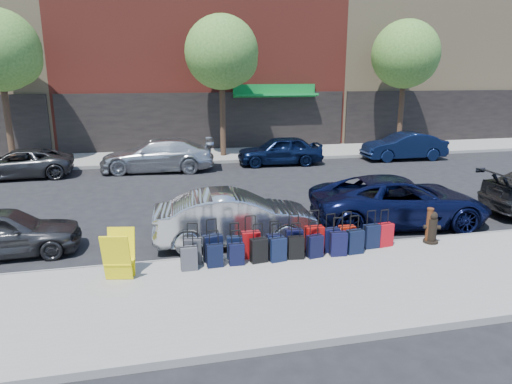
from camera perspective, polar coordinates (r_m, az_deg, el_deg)
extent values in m
plane|color=black|center=(15.82, -0.57, -1.79)|extent=(120.00, 120.00, 0.00)
cube|color=gray|center=(9.95, 7.59, -11.71)|extent=(60.00, 4.00, 0.15)
cube|color=gray|center=(25.42, -5.39, 4.59)|extent=(60.00, 4.00, 0.15)
cube|color=gray|center=(11.69, 4.15, -7.48)|extent=(60.00, 0.08, 0.15)
cube|color=gray|center=(23.45, -4.73, 3.76)|extent=(60.00, 0.08, 0.15)
cube|color=black|center=(27.11, -6.02, 8.67)|extent=(16.66, 0.15, 3.40)
cube|color=#0C732B|center=(27.43, 2.49, 11.94)|extent=(5.00, 0.91, 0.27)
cube|color=#0C732B|center=(27.70, 2.33, 12.70)|extent=(5.00, 0.10, 0.60)
cube|color=#9D8660|center=(38.31, 18.62, 20.68)|extent=(15.00, 12.00, 18.00)
cube|color=black|center=(33.08, 23.02, 8.66)|extent=(14.70, 0.15, 3.40)
cylinder|color=black|center=(25.33, -28.67, 8.51)|extent=(0.30, 0.30, 4.80)
sphere|color=#386822|center=(25.11, -28.05, 14.50)|extent=(2.58, 2.58, 2.58)
cylinder|color=black|center=(24.69, -4.20, 10.11)|extent=(0.30, 0.30, 4.80)
sphere|color=#386822|center=(24.64, -4.33, 17.02)|extent=(3.80, 3.80, 3.80)
sphere|color=#386822|center=(24.72, -2.89, 16.15)|extent=(2.58, 2.58, 2.58)
cylinder|color=black|center=(28.25, 17.70, 10.04)|extent=(0.30, 0.30, 4.80)
sphere|color=#386822|center=(28.20, 18.18, 16.05)|extent=(3.80, 3.80, 3.80)
sphere|color=#386822|center=(28.50, 19.19, 15.18)|extent=(2.58, 2.58, 2.58)
cube|color=#35363A|center=(10.79, -7.89, -7.34)|extent=(0.44, 0.28, 0.61)
cylinder|color=black|center=(10.56, -8.02, -3.99)|extent=(0.23, 0.07, 0.03)
cube|color=black|center=(10.88, -5.40, -7.01)|extent=(0.47, 0.32, 0.64)
cylinder|color=black|center=(10.64, -5.49, -3.52)|extent=(0.24, 0.08, 0.03)
cube|color=black|center=(11.00, -2.69, -6.95)|extent=(0.39, 0.25, 0.55)
cylinder|color=black|center=(10.80, -2.72, -4.01)|extent=(0.21, 0.06, 0.03)
cube|color=maroon|center=(11.03, -0.65, -6.60)|extent=(0.44, 0.25, 0.65)
cylinder|color=black|center=(10.79, -0.66, -3.12)|extent=(0.24, 0.04, 0.03)
cube|color=black|center=(11.13, 2.33, -6.68)|extent=(0.37, 0.21, 0.55)
cylinder|color=black|center=(10.93, 2.36, -3.76)|extent=(0.21, 0.04, 0.03)
cube|color=black|center=(11.31, 4.76, -6.18)|extent=(0.42, 0.25, 0.62)
cylinder|color=black|center=(11.09, 4.83, -2.94)|extent=(0.23, 0.04, 0.03)
cube|color=#970B09|center=(11.42, 7.28, -5.91)|extent=(0.45, 0.25, 0.67)
cylinder|color=black|center=(11.19, 7.40, -2.43)|extent=(0.25, 0.03, 0.03)
cube|color=black|center=(11.55, 9.34, -5.94)|extent=(0.42, 0.25, 0.60)
cylinder|color=black|center=(11.34, 9.48, -2.85)|extent=(0.23, 0.05, 0.03)
cube|color=#971809|center=(11.79, 11.27, -5.59)|extent=(0.41, 0.24, 0.60)
cylinder|color=black|center=(11.59, 11.43, -2.57)|extent=(0.23, 0.04, 0.03)
cube|color=black|center=(12.00, 14.24, -5.39)|extent=(0.42, 0.25, 0.61)
cylinder|color=black|center=(11.80, 14.44, -2.39)|extent=(0.23, 0.05, 0.03)
cube|color=#A90A14|center=(12.20, 15.80, -5.18)|extent=(0.43, 0.28, 0.60)
cylinder|color=black|center=(12.01, 16.01, -2.26)|extent=(0.23, 0.07, 0.03)
cube|color=#3E3E43|center=(10.50, -8.38, -8.19)|extent=(0.37, 0.22, 0.55)
cylinder|color=black|center=(10.28, -8.50, -5.13)|extent=(0.21, 0.03, 0.03)
cube|color=black|center=(10.59, -5.19, -7.91)|extent=(0.37, 0.23, 0.54)
cylinder|color=black|center=(10.38, -5.27, -4.93)|extent=(0.21, 0.04, 0.03)
cube|color=black|center=(10.67, -2.46, -7.77)|extent=(0.35, 0.21, 0.51)
cylinder|color=black|center=(10.47, -2.49, -4.95)|extent=(0.20, 0.04, 0.03)
cube|color=black|center=(10.79, 0.34, -7.30)|extent=(0.42, 0.28, 0.58)
cylinder|color=black|center=(10.57, 0.35, -4.14)|extent=(0.22, 0.06, 0.03)
cube|color=black|center=(10.86, 2.71, -7.19)|extent=(0.42, 0.28, 0.57)
cylinder|color=black|center=(10.64, 2.75, -4.09)|extent=(0.22, 0.06, 0.03)
cube|color=black|center=(11.03, 5.00, -6.94)|extent=(0.39, 0.26, 0.55)
cylinder|color=black|center=(10.83, 5.07, -4.00)|extent=(0.21, 0.06, 0.03)
cube|color=black|center=(11.16, 7.36, -6.74)|extent=(0.40, 0.28, 0.55)
cylinder|color=black|center=(10.96, 7.46, -3.83)|extent=(0.21, 0.07, 0.03)
cube|color=black|center=(11.35, 10.22, -6.39)|extent=(0.42, 0.26, 0.59)
cylinder|color=black|center=(11.13, 10.37, -3.29)|extent=(0.23, 0.05, 0.03)
cube|color=black|center=(11.55, 12.24, -6.10)|extent=(0.42, 0.27, 0.59)
cylinder|color=black|center=(11.34, 12.41, -3.04)|extent=(0.23, 0.05, 0.03)
cylinder|color=black|center=(12.91, 20.98, -5.78)|extent=(0.38, 0.38, 0.06)
cylinder|color=black|center=(12.81, 21.11, -4.39)|extent=(0.26, 0.26, 0.60)
sphere|color=black|center=(12.70, 21.26, -2.79)|extent=(0.23, 0.23, 0.23)
cylinder|color=black|center=(12.79, 21.14, -4.11)|extent=(0.44, 0.24, 0.11)
cylinder|color=#38190C|center=(12.76, 20.80, -3.97)|extent=(0.15, 0.15, 0.92)
cylinder|color=#38190C|center=(12.63, 20.99, -1.99)|extent=(0.17, 0.17, 0.04)
cube|color=yellow|center=(10.15, -17.05, -7.92)|extent=(0.63, 0.38, 1.06)
cube|color=yellow|center=(10.50, -16.49, -7.12)|extent=(0.63, 0.38, 1.06)
cube|color=yellow|center=(10.38, -16.70, -8.34)|extent=(0.66, 0.50, 0.02)
imported|color=#373739|center=(13.05, -29.07, -4.41)|extent=(3.72, 1.62, 1.25)
imported|color=#AEB0B5|center=(12.22, -2.59, -3.28)|extent=(4.40, 1.69, 1.43)
imported|color=#0B1033|center=(14.43, 17.43, -1.06)|extent=(5.55, 3.07, 1.47)
imported|color=#333336|center=(22.56, -27.59, 3.15)|extent=(4.66, 2.34, 1.26)
imported|color=silver|center=(21.88, -12.21, 4.53)|extent=(5.45, 2.68, 1.52)
imported|color=#0B1633|center=(22.99, 3.00, 5.21)|extent=(4.34, 1.96, 1.45)
imported|color=#0C1736|center=(25.56, 18.00, 5.46)|extent=(4.42, 1.70, 1.44)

